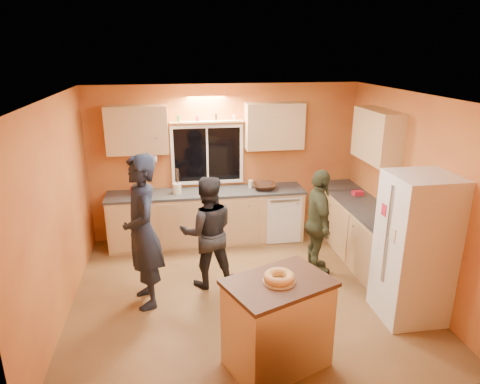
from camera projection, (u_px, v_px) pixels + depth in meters
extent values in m
plane|color=brown|center=(245.00, 293.00, 5.77)|extent=(4.50, 4.50, 0.00)
cube|color=orange|center=(225.00, 162.00, 7.23)|extent=(4.50, 0.04, 2.60)
cube|color=orange|center=(287.00, 285.00, 3.49)|extent=(4.50, 0.04, 2.60)
cube|color=orange|center=(57.00, 213.00, 5.02)|extent=(0.04, 4.00, 2.60)
cube|color=orange|center=(411.00, 193.00, 5.70)|extent=(0.04, 4.00, 2.60)
cube|color=white|center=(246.00, 97.00, 4.94)|extent=(4.50, 4.00, 0.02)
cube|color=black|center=(207.00, 155.00, 7.12)|extent=(1.10, 0.02, 0.90)
cube|color=white|center=(207.00, 155.00, 7.11)|extent=(1.20, 0.04, 1.00)
cube|color=tan|center=(137.00, 130.00, 6.67)|extent=(0.95, 0.33, 0.75)
cube|color=tan|center=(274.00, 126.00, 7.00)|extent=(0.95, 0.33, 0.75)
cube|color=tan|center=(377.00, 136.00, 6.22)|extent=(0.33, 1.00, 0.75)
cylinder|color=silver|center=(148.00, 159.00, 6.72)|extent=(0.27, 0.12, 0.12)
cube|color=tan|center=(207.00, 218.00, 7.17)|extent=(3.20, 0.60, 0.86)
cube|color=#282B2D|center=(207.00, 193.00, 7.03)|extent=(3.24, 0.62, 0.04)
cube|color=tan|center=(338.00, 210.00, 7.52)|extent=(0.60, 0.60, 0.86)
cube|color=#282B2D|center=(339.00, 186.00, 7.38)|extent=(0.62, 0.62, 0.04)
cube|color=tan|center=(367.00, 238.00, 6.40)|extent=(0.60, 1.80, 0.86)
cube|color=#282B2D|center=(370.00, 210.00, 6.26)|extent=(0.62, 1.84, 0.04)
cube|color=silver|center=(415.00, 248.00, 5.02)|extent=(0.72, 0.70, 1.80)
cube|color=tan|center=(277.00, 325.00, 4.32)|extent=(1.14, 0.96, 0.94)
cube|color=#332011|center=(279.00, 283.00, 4.17)|extent=(1.19, 1.02, 0.04)
torus|color=#B9844B|center=(279.00, 277.00, 4.15)|extent=(0.31, 0.31, 0.09)
imported|color=black|center=(143.00, 232.00, 5.26)|extent=(0.62, 0.80, 1.97)
imported|color=black|center=(208.00, 232.00, 5.76)|extent=(0.78, 0.61, 1.56)
imported|color=#313421|center=(318.00, 223.00, 6.07)|extent=(0.45, 0.94, 1.56)
imported|color=#332011|center=(264.00, 186.00, 7.12)|extent=(0.44, 0.44, 0.10)
cylinder|color=beige|center=(177.00, 188.00, 6.90)|extent=(0.14, 0.14, 0.17)
imported|color=gray|center=(401.00, 220.00, 5.46)|extent=(0.31, 0.29, 0.29)
cube|color=#B51B32|center=(358.00, 193.00, 6.84)|extent=(0.17, 0.14, 0.07)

